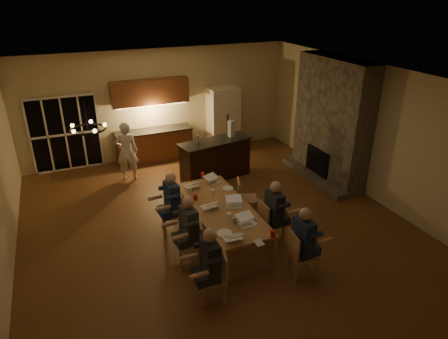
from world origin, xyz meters
TOP-DOWN VIEW (x-y plane):
  - floor at (0.00, 0.00)m, footprint 9.00×9.00m
  - back_wall at (0.00, 4.52)m, footprint 8.00×0.04m
  - right_wall at (4.02, 0.00)m, footprint 0.04×9.00m
  - ceiling at (0.00, 0.00)m, footprint 8.00×9.00m
  - french_doors at (-2.70, 4.47)m, footprint 1.86×0.08m
  - fireplace at (3.70, 1.20)m, footprint 0.58×2.50m
  - kitchenette at (-0.30, 4.20)m, footprint 2.24×0.68m
  - refrigerator at (1.90, 4.15)m, footprint 0.90×0.68m
  - dining_table at (-0.09, -0.42)m, footprint 1.10×2.71m
  - bar_island at (0.89, 2.31)m, footprint 2.05×1.00m
  - chair_left_near at (-0.90, -1.97)m, footprint 0.53×0.53m
  - chair_left_mid at (-0.94, -0.97)m, footprint 0.53×0.53m
  - chair_left_far at (-0.93, 0.22)m, footprint 0.50×0.50m
  - chair_right_near at (0.80, -2.05)m, footprint 0.51×0.51m
  - chair_right_mid at (0.83, -0.86)m, footprint 0.45×0.45m
  - chair_right_far at (0.80, 0.19)m, footprint 0.56×0.56m
  - person_left_near at (-0.94, -1.99)m, footprint 0.60×0.60m
  - person_right_near at (0.77, -2.03)m, footprint 0.64×0.64m
  - person_left_mid at (-0.92, -0.88)m, footprint 0.66×0.66m
  - person_right_mid at (0.81, -0.97)m, footprint 0.62×0.62m
  - person_left_far at (-0.92, 0.20)m, footprint 0.64×0.64m
  - standing_person at (-1.29, 3.16)m, footprint 0.65×0.49m
  - chandelier at (-2.40, -0.60)m, footprint 0.55×0.55m
  - laptop_a at (-0.34, -1.51)m, footprint 0.33×0.29m
  - laptop_b at (0.11, -1.22)m, footprint 0.35×0.31m
  - laptop_c at (-0.31, -0.33)m, footprint 0.35×0.32m
  - laptop_d at (0.16, -0.51)m, footprint 0.38×0.35m
  - laptop_e at (-0.33, 0.65)m, footprint 0.33×0.29m
  - laptop_f at (0.17, 0.61)m, footprint 0.40×0.38m
  - mug_front at (-0.12, -0.86)m, footprint 0.08×0.08m
  - mug_mid at (-0.04, 0.16)m, footprint 0.07×0.07m
  - mug_back at (-0.46, 0.40)m, footprint 0.08×0.08m
  - redcup_near at (0.34, -1.74)m, footprint 0.10×0.10m
  - redcup_mid at (-0.46, 0.06)m, footprint 0.08×0.08m
  - redcup_far at (0.04, 0.99)m, footprint 0.08×0.08m
  - can_silver at (-0.10, -1.06)m, footprint 0.07×0.07m
  - can_cola at (-0.26, 0.97)m, footprint 0.07×0.07m
  - plate_near at (0.22, -0.95)m, footprint 0.22×0.22m
  - plate_left at (-0.41, -1.32)m, footprint 0.28×0.28m
  - plate_far at (0.35, 0.26)m, footprint 0.24×0.24m
  - notepad at (0.03, -1.81)m, footprint 0.15×0.20m
  - bar_bottle at (0.40, 2.26)m, footprint 0.09×0.09m
  - bar_blender at (1.40, 2.44)m, footprint 0.18×0.18m

SIDE VIEW (x-z plane):
  - floor at x=0.00m, z-range 0.00..0.00m
  - dining_table at x=-0.09m, z-range 0.00..0.75m
  - chair_left_near at x=-0.90m, z-range 0.00..0.89m
  - chair_left_mid at x=-0.94m, z-range 0.00..0.89m
  - chair_left_far at x=-0.93m, z-range 0.00..0.89m
  - chair_right_near at x=0.80m, z-range 0.00..0.89m
  - chair_right_mid at x=0.83m, z-range 0.00..0.89m
  - chair_right_far at x=0.80m, z-range 0.00..0.89m
  - bar_island at x=0.89m, z-range 0.00..1.08m
  - person_left_near at x=-0.94m, z-range 0.00..1.38m
  - person_right_near at x=0.77m, z-range 0.00..1.38m
  - person_left_mid at x=-0.92m, z-range 0.00..1.38m
  - person_right_mid at x=0.81m, z-range 0.00..1.38m
  - person_left_far at x=-0.92m, z-range 0.00..1.38m
  - notepad at x=0.03m, z-range 0.75..0.76m
  - plate_near at x=0.22m, z-range 0.75..0.77m
  - plate_left at x=-0.41m, z-range 0.75..0.77m
  - plate_far at x=0.35m, z-range 0.75..0.77m
  - mug_front at x=-0.12m, z-range 0.75..0.85m
  - mug_mid at x=-0.04m, z-range 0.75..0.85m
  - mug_back at x=-0.46m, z-range 0.75..0.85m
  - standing_person at x=-1.29m, z-range 0.00..1.60m
  - redcup_near at x=0.34m, z-range 0.75..0.87m
  - redcup_mid at x=-0.46m, z-range 0.75..0.87m
  - redcup_far at x=0.04m, z-range 0.75..0.87m
  - can_silver at x=-0.10m, z-range 0.75..0.87m
  - can_cola at x=-0.26m, z-range 0.75..0.87m
  - laptop_a at x=-0.34m, z-range 0.75..0.98m
  - laptop_b at x=0.11m, z-range 0.75..0.98m
  - laptop_c at x=-0.31m, z-range 0.75..0.98m
  - laptop_d at x=0.16m, z-range 0.75..0.98m
  - laptop_e at x=-0.33m, z-range 0.75..0.98m
  - laptop_f at x=0.17m, z-range 0.75..0.98m
  - refrigerator at x=1.90m, z-range 0.00..2.00m
  - french_doors at x=-2.70m, z-range 0.00..2.10m
  - kitchenette at x=-0.30m, z-range 0.00..2.40m
  - bar_bottle at x=0.40m, z-range 1.08..1.32m
  - bar_blender at x=1.40m, z-range 1.08..1.52m
  - back_wall at x=0.00m, z-range 0.00..3.20m
  - right_wall at x=4.02m, z-range 0.00..3.20m
  - fireplace at x=3.70m, z-range 0.00..3.20m
  - chandelier at x=-2.40m, z-range 2.73..2.77m
  - ceiling at x=0.00m, z-range 3.20..3.24m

